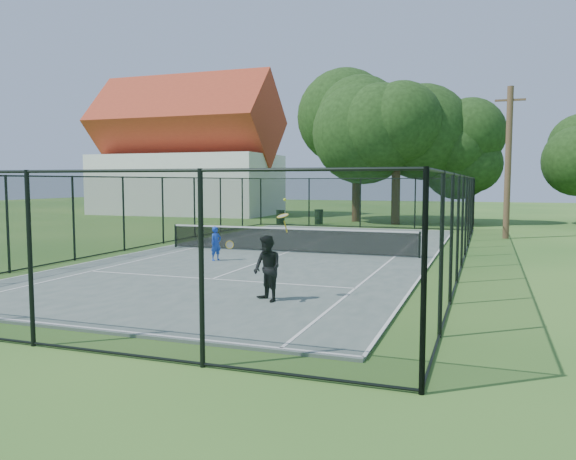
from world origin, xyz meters
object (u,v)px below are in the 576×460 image
(tennis_net, at_px, (288,239))
(trash_bin_left, at_px, (280,217))
(player_black, at_px, (267,268))
(utility_pole, at_px, (508,162))
(trash_bin_right, at_px, (319,217))
(player_blue, at_px, (216,244))

(tennis_net, height_order, trash_bin_left, tennis_net)
(player_black, bearing_deg, tennis_net, 106.52)
(utility_pole, bearing_deg, tennis_net, -132.09)
(tennis_net, bearing_deg, trash_bin_right, 101.93)
(trash_bin_right, bearing_deg, utility_pole, -26.49)
(tennis_net, bearing_deg, player_blue, -117.74)
(tennis_net, relative_size, trash_bin_left, 10.90)
(player_blue, distance_m, player_black, 6.92)
(trash_bin_right, distance_m, utility_pole, 12.94)
(trash_bin_left, distance_m, player_blue, 17.31)
(player_blue, xyz_separation_m, player_black, (4.12, -5.55, 0.17))
(player_black, bearing_deg, trash_bin_right, 103.65)
(utility_pole, relative_size, player_black, 3.12)
(tennis_net, bearing_deg, trash_bin_left, 111.55)
(tennis_net, relative_size, player_blue, 8.51)
(utility_pole, xyz_separation_m, player_blue, (-9.71, -12.01, -3.09))
(trash_bin_left, height_order, player_black, player_black)
(trash_bin_right, distance_m, player_blue, 17.66)
(trash_bin_left, bearing_deg, utility_pole, -19.66)
(tennis_net, distance_m, utility_pole, 12.53)
(tennis_net, xyz_separation_m, trash_bin_left, (-5.47, 13.86, -0.11))
(utility_pole, distance_m, player_blue, 15.75)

